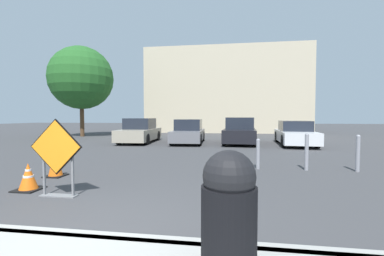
# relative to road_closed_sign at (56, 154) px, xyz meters

# --- Properties ---
(ground_plane) EXTENTS (96.00, 96.00, 0.00)m
(ground_plane) POSITION_rel_road_closed_sign_xyz_m (1.58, 8.31, -0.86)
(ground_plane) COLOR #3D3D3F
(curb_lip) EXTENTS (28.74, 0.20, 0.14)m
(curb_lip) POSITION_rel_road_closed_sign_xyz_m (1.58, -1.69, -0.79)
(curb_lip) COLOR #999993
(curb_lip) RESTS_ON ground_plane
(road_closed_sign) EXTENTS (1.10, 0.20, 1.55)m
(road_closed_sign) POSITION_rel_road_closed_sign_xyz_m (0.00, 0.00, 0.00)
(road_closed_sign) COLOR black
(road_closed_sign) RESTS_ON ground_plane
(traffic_cone_nearest) EXTENTS (0.51, 0.51, 0.59)m
(traffic_cone_nearest) POSITION_rel_road_closed_sign_xyz_m (-0.93, 0.34, -0.58)
(traffic_cone_nearest) COLOR black
(traffic_cone_nearest) RESTS_ON ground_plane
(traffic_cone_second) EXTENTS (0.48, 0.48, 0.75)m
(traffic_cone_second) POSITION_rel_road_closed_sign_xyz_m (-1.21, 1.59, -0.50)
(traffic_cone_second) COLOR black
(traffic_cone_second) RESTS_ON ground_plane
(parked_car_nearest) EXTENTS (1.99, 4.42, 1.49)m
(parked_car_nearest) POSITION_rel_road_closed_sign_xyz_m (-2.11, 10.63, -0.19)
(parked_car_nearest) COLOR #A39984
(parked_car_nearest) RESTS_ON ground_plane
(parked_car_second) EXTENTS (1.89, 4.27, 1.43)m
(parked_car_second) POSITION_rel_road_closed_sign_xyz_m (0.94, 10.65, -0.21)
(parked_car_second) COLOR slate
(parked_car_second) RESTS_ON ground_plane
(parked_car_third) EXTENTS (2.03, 4.14, 1.54)m
(parked_car_third) POSITION_rel_road_closed_sign_xyz_m (3.99, 10.69, -0.16)
(parked_car_third) COLOR black
(parked_car_third) RESTS_ON ground_plane
(parked_car_fourth) EXTENTS (2.04, 4.72, 1.35)m
(parked_car_fourth) POSITION_rel_road_closed_sign_xyz_m (7.04, 10.52, -0.23)
(parked_car_fourth) COLOR silver
(parked_car_fourth) RESTS_ON ground_plane
(trash_bin) EXTENTS (0.54, 0.54, 1.14)m
(trash_bin) POSITION_rel_road_closed_sign_xyz_m (3.38, -2.14, -0.15)
(trash_bin) COLOR black
(trash_bin) RESTS_ON sidewalk_strip
(bollard_nearest) EXTENTS (0.12, 0.12, 0.93)m
(bollard_nearest) POSITION_rel_road_closed_sign_xyz_m (4.24, 3.37, -0.37)
(bollard_nearest) COLOR gray
(bollard_nearest) RESTS_ON ground_plane
(bollard_second) EXTENTS (0.12, 0.12, 1.11)m
(bollard_second) POSITION_rel_road_closed_sign_xyz_m (5.64, 3.37, -0.28)
(bollard_second) COLOR gray
(bollard_second) RESTS_ON ground_plane
(bollard_third) EXTENTS (0.12, 0.12, 1.07)m
(bollard_third) POSITION_rel_road_closed_sign_xyz_m (7.05, 3.37, -0.30)
(bollard_third) COLOR gray
(bollard_third) RESTS_ON ground_plane
(building_facade_backdrop) EXTENTS (16.07, 5.00, 8.42)m
(building_facade_backdrop) POSITION_rel_road_closed_sign_xyz_m (3.00, 22.44, 3.35)
(building_facade_backdrop) COLOR beige
(building_facade_backdrop) RESTS_ON ground_plane
(street_tree_behind_lot) EXTENTS (4.96, 4.96, 7.15)m
(street_tree_behind_lot) POSITION_rel_road_closed_sign_xyz_m (-8.32, 14.48, 3.79)
(street_tree_behind_lot) COLOR #513823
(street_tree_behind_lot) RESTS_ON ground_plane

